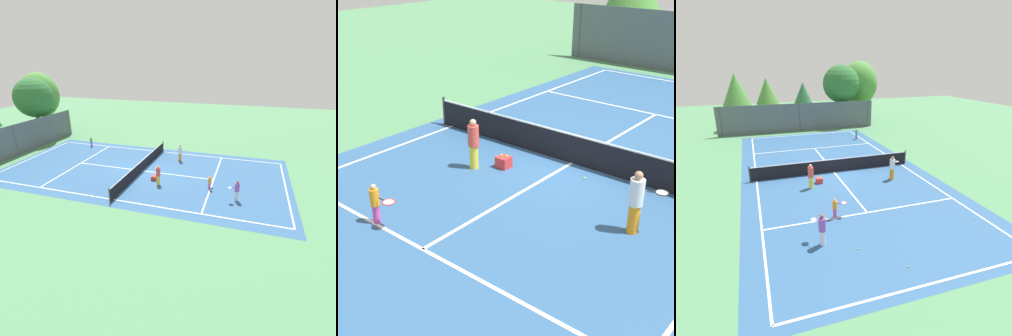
# 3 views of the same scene
# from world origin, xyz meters

# --- Properties ---
(ground_plane) EXTENTS (80.00, 80.00, 0.00)m
(ground_plane) POSITION_xyz_m (0.00, 0.00, 0.00)
(ground_plane) COLOR #4C8456
(court_surface) EXTENTS (13.00, 25.00, 0.01)m
(court_surface) POSITION_xyz_m (0.00, 0.00, 0.00)
(court_surface) COLOR #2D5684
(court_surface) RESTS_ON ground_plane
(tennis_net) EXTENTS (11.90, 0.10, 1.10)m
(tennis_net) POSITION_xyz_m (0.00, 0.00, 0.51)
(tennis_net) COLOR #333833
(tennis_net) RESTS_ON ground_plane
(perimeter_fence) EXTENTS (18.00, 0.12, 3.20)m
(perimeter_fence) POSITION_xyz_m (0.00, 14.00, 1.60)
(perimeter_fence) COLOR #515B60
(perimeter_fence) RESTS_ON ground_plane
(tree_0) EXTENTS (3.32, 3.32, 6.48)m
(tree_0) POSITION_xyz_m (-6.67, 16.95, 4.58)
(tree_0) COLOR brown
(tree_0) RESTS_ON ground_plane
(tree_1) EXTENTS (2.56, 2.56, 5.18)m
(tree_1) POSITION_xyz_m (1.42, 18.86, 3.71)
(tree_1) COLOR brown
(tree_1) RESTS_ON ground_plane
(tree_2) EXTENTS (4.57, 4.57, 7.36)m
(tree_2) POSITION_xyz_m (5.74, 16.08, 5.05)
(tree_2) COLOR brown
(tree_2) RESTS_ON ground_plane
(tree_3) EXTENTS (2.90, 2.90, 5.76)m
(tree_3) POSITION_xyz_m (-3.07, 19.70, 4.10)
(tree_3) COLOR brown
(tree_3) RESTS_ON ground_plane
(tree_4) EXTENTS (4.71, 5.08, 7.76)m
(tree_4) POSITION_xyz_m (8.90, 18.11, 4.92)
(tree_4) COLOR brown
(tree_4) RESTS_ON ground_plane
(player_0) EXTENTS (0.23, 0.23, 1.10)m
(player_0) POSITION_xyz_m (4.90, 8.32, 0.56)
(player_0) COLOR purple
(player_0) RESTS_ON ground_plane
(player_1) EXTENTS (0.90, 0.70, 1.66)m
(player_1) POSITION_xyz_m (3.42, -2.58, 0.86)
(player_1) COLOR orange
(player_1) RESTS_ON ground_plane
(player_2) EXTENTS (0.35, 0.35, 1.63)m
(player_2) POSITION_xyz_m (-2.19, -2.29, 0.83)
(player_2) COLOR yellow
(player_2) RESTS_ON ground_plane
(player_3) EXTENTS (0.65, 0.88, 1.53)m
(player_3) POSITION_xyz_m (-2.99, -8.40, 0.79)
(player_3) COLOR silver
(player_3) RESTS_ON ground_plane
(player_4) EXTENTS (0.81, 0.36, 1.10)m
(player_4) POSITION_xyz_m (-1.76, -6.32, 0.58)
(player_4) COLOR #D14799
(player_4) RESTS_ON ground_plane
(ball_crate) EXTENTS (0.41, 0.39, 0.43)m
(ball_crate) POSITION_xyz_m (-1.50, -1.66, 0.18)
(ball_crate) COLOR red
(ball_crate) RESTS_ON ground_plane
(tennis_ball_0) EXTENTS (0.07, 0.07, 0.07)m
(tennis_ball_0) POSITION_xyz_m (-1.59, -9.25, 0.03)
(tennis_ball_0) COLOR #CCE533
(tennis_ball_0) RESTS_ON ground_plane
(tennis_ball_1) EXTENTS (0.07, 0.07, 0.07)m
(tennis_ball_1) POSITION_xyz_m (-0.11, -10.95, 0.03)
(tennis_ball_1) COLOR #CCE533
(tennis_ball_1) RESTS_ON ground_plane
(tennis_ball_2) EXTENTS (0.07, 0.07, 0.07)m
(tennis_ball_2) POSITION_xyz_m (4.04, 7.27, 0.03)
(tennis_ball_2) COLOR #CCE533
(tennis_ball_2) RESTS_ON ground_plane
(tennis_ball_3) EXTENTS (0.07, 0.07, 0.07)m
(tennis_ball_3) POSITION_xyz_m (3.37, 7.85, 0.03)
(tennis_ball_3) COLOR #CCE533
(tennis_ball_3) RESTS_ON ground_plane
(tennis_ball_4) EXTENTS (0.07, 0.07, 0.07)m
(tennis_ball_4) POSITION_xyz_m (5.06, -8.73, 0.03)
(tennis_ball_4) COLOR #CCE533
(tennis_ball_4) RESTS_ON ground_plane
(tennis_ball_5) EXTENTS (0.07, 0.07, 0.07)m
(tennis_ball_5) POSITION_xyz_m (0.95, -0.77, 0.03)
(tennis_ball_5) COLOR #CCE533
(tennis_ball_5) RESTS_ON ground_plane
(tennis_ball_6) EXTENTS (0.07, 0.07, 0.07)m
(tennis_ball_6) POSITION_xyz_m (5.29, 5.21, 0.03)
(tennis_ball_6) COLOR #CCE533
(tennis_ball_6) RESTS_ON ground_plane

